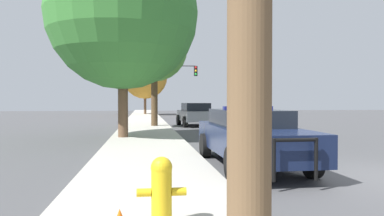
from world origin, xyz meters
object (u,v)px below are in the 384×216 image
police_car (250,135)px  tree_sidewalk_mid (154,49)px  tree_sidewalk_far (145,77)px  fire_hydrant (162,189)px  traffic_light (172,79)px  tree_sidewalk_near (123,14)px  car_background_midblock (195,114)px

police_car → tree_sidewalk_mid: 14.53m
police_car → tree_sidewalk_far: size_ratio=0.78×
fire_hydrant → traffic_light: size_ratio=0.18×
tree_sidewalk_near → tree_sidewalk_mid: tree_sidewalk_near is taller
fire_hydrant → tree_sidewalk_mid: 18.97m
car_background_midblock → tree_sidewalk_mid: tree_sidewalk_mid is taller
police_car → traffic_light: size_ratio=1.12×
car_background_midblock → tree_sidewalk_mid: size_ratio=0.60×
traffic_light → fire_hydrant: bearing=-94.6°
tree_sidewalk_near → tree_sidewalk_mid: size_ratio=1.23×
traffic_light → car_background_midblock: (0.86, -8.73, -2.76)m
tree_sidewalk_near → car_background_midblock: bearing=62.9°
tree_sidewalk_mid → traffic_light: bearing=79.5°
fire_hydrant → traffic_light: bearing=85.4°
traffic_light → tree_sidewalk_far: (-2.34, 10.60, 0.91)m
police_car → tree_sidewalk_near: bearing=-63.1°
police_car → tree_sidewalk_near: (-3.58, 6.79, 4.55)m
car_background_midblock → tree_sidewalk_mid: 5.07m
fire_hydrant → traffic_light: traffic_light is taller
traffic_light → tree_sidewalk_far: tree_sidewalk_far is taller
police_car → traffic_light: (-0.19, 23.82, 2.77)m
traffic_light → tree_sidewalk_far: 10.89m
traffic_light → tree_sidewalk_mid: size_ratio=0.70×
tree_sidewalk_near → tree_sidewalk_far: size_ratio=1.22×
fire_hydrant → car_background_midblock: (3.17, 19.78, 0.22)m
traffic_light → car_background_midblock: bearing=-84.4°
tree_sidewalk_mid → tree_sidewalk_far: tree_sidewalk_far is taller
tree_sidewalk_near → fire_hydrant: bearing=-84.6°
traffic_light → tree_sidewalk_near: 17.46m
tree_sidewalk_far → car_background_midblock: bearing=-80.6°
fire_hydrant → tree_sidewalk_far: size_ratio=0.12×
tree_sidewalk_near → police_car: bearing=-62.2°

